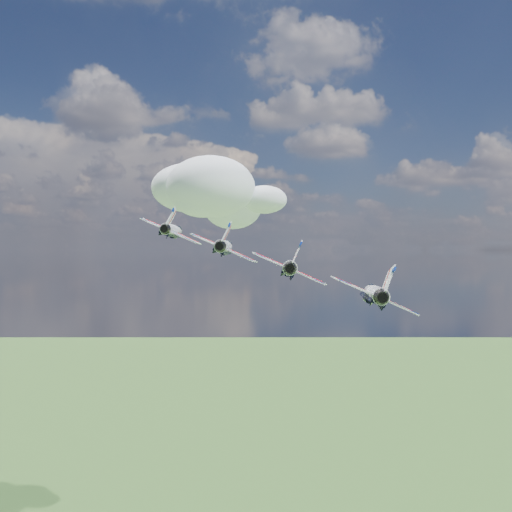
{
  "coord_description": "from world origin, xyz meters",
  "views": [
    {
      "loc": [
        9.77,
        -77.07,
        153.31
      ],
      "look_at": [
        12.95,
        -1.38,
        152.54
      ],
      "focal_mm": 40.0,
      "sensor_mm": 36.0,
      "label": 1
    }
  ],
  "objects_px": {
    "jet_0": "(174,230)",
    "jet_3": "(373,293)",
    "jet_2": "(290,267)",
    "jet_1": "(226,246)"
  },
  "relations": [
    {
      "from": "jet_2",
      "to": "jet_3",
      "type": "bearing_deg",
      "value": -42.16
    },
    {
      "from": "jet_0",
      "to": "jet_3",
      "type": "xyz_separation_m",
      "value": [
        24.61,
        -27.56,
        -7.78
      ]
    },
    {
      "from": "jet_0",
      "to": "jet_3",
      "type": "height_order",
      "value": "jet_0"
    },
    {
      "from": "jet_0",
      "to": "jet_1",
      "type": "distance_m",
      "value": 12.58
    },
    {
      "from": "jet_3",
      "to": "jet_2",
      "type": "bearing_deg",
      "value": 137.84
    },
    {
      "from": "jet_1",
      "to": "jet_3",
      "type": "relative_size",
      "value": 1.0
    },
    {
      "from": "jet_0",
      "to": "jet_3",
      "type": "relative_size",
      "value": 1.0
    },
    {
      "from": "jet_0",
      "to": "jet_2",
      "type": "xyz_separation_m",
      "value": [
        16.4,
        -18.37,
        -5.19
      ]
    },
    {
      "from": "jet_1",
      "to": "jet_3",
      "type": "bearing_deg",
      "value": -42.16
    },
    {
      "from": "jet_2",
      "to": "jet_3",
      "type": "relative_size",
      "value": 1.0
    }
  ]
}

